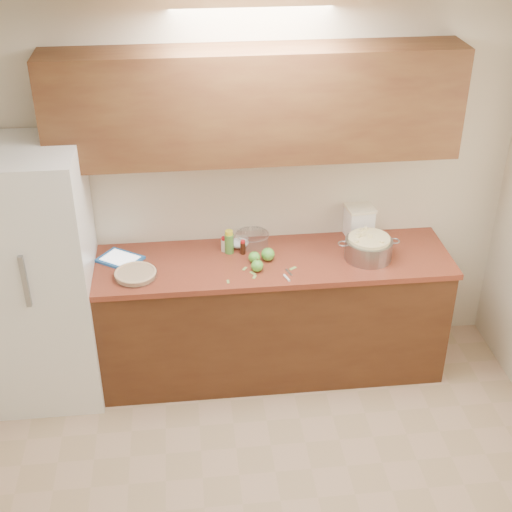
{
  "coord_description": "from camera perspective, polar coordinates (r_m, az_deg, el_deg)",
  "views": [
    {
      "loc": [
        -0.46,
        -2.63,
        3.39
      ],
      "look_at": [
        -0.01,
        1.43,
        0.98
      ],
      "focal_mm": 50.0,
      "sensor_mm": 36.0,
      "label": 1
    }
  ],
  "objects": [
    {
      "name": "mixing_bowl",
      "position": [
        4.97,
        -0.3,
        1.41
      ],
      "size": [
        0.24,
        0.24,
        0.09
      ],
      "rotation": [
        0.0,
        0.0,
        0.08
      ],
      "color": "silver",
      "rests_on": "counter_run"
    },
    {
      "name": "counter_run",
      "position": [
        5.06,
        0.1,
        -4.77
      ],
      "size": [
        2.64,
        0.68,
        0.92
      ],
      "color": "#4C2915",
      "rests_on": "ground"
    },
    {
      "name": "tablet",
      "position": [
        4.89,
        -10.82,
        -0.25
      ],
      "size": [
        0.34,
        0.33,
        0.02
      ],
      "rotation": [
        0.0,
        0.0,
        -0.62
      ],
      "color": "#2360A9",
      "rests_on": "counter_run"
    },
    {
      "name": "peel_b",
      "position": [
        4.71,
        -0.91,
        -1.02
      ],
      "size": [
        0.04,
        0.05,
        0.0
      ],
      "primitive_type": "cube",
      "rotation": [
        0.0,
        0.0,
        0.99
      ],
      "color": "#88AC53",
      "rests_on": "counter_run"
    },
    {
      "name": "peel_d",
      "position": [
        4.62,
        -0.12,
        -1.69
      ],
      "size": [
        0.03,
        0.05,
        0.0
      ],
      "primitive_type": "cube",
      "rotation": [
        0.0,
        0.0,
        1.17
      ],
      "color": "#88AC53",
      "rests_on": "counter_run"
    },
    {
      "name": "peel_e",
      "position": [
        4.66,
        -0.26,
        -1.38
      ],
      "size": [
        0.04,
        0.05,
        0.0
      ],
      "primitive_type": "cube",
      "rotation": [
        0.0,
        0.0,
        2.19
      ],
      "color": "#88AC53",
      "rests_on": "counter_run"
    },
    {
      "name": "colander",
      "position": [
        4.86,
        8.98,
        0.64
      ],
      "size": [
        0.42,
        0.32,
        0.16
      ],
      "rotation": [
        0.0,
        0.0,
        -0.07
      ],
      "color": "gray",
      "rests_on": "counter_run"
    },
    {
      "name": "flour_canister",
      "position": [
        5.1,
        8.23,
        2.78
      ],
      "size": [
        0.21,
        0.21,
        0.24
      ],
      "rotation": [
        0.0,
        0.0,
        0.11
      ],
      "color": "white",
      "rests_on": "counter_run"
    },
    {
      "name": "apple_center",
      "position": [
        4.79,
        0.96,
        0.14
      ],
      "size": [
        0.09,
        0.09,
        0.1
      ],
      "color": "#56AD38",
      "rests_on": "counter_run"
    },
    {
      "name": "paper_towel",
      "position": [
        4.95,
        -1.41,
        1.05
      ],
      "size": [
        0.17,
        0.16,
        0.06
      ],
      "primitive_type": "ellipsoid",
      "rotation": [
        0.0,
        0.0,
        -0.37
      ],
      "color": "white",
      "rests_on": "counter_run"
    },
    {
      "name": "apple_front",
      "position": [
        4.67,
        0.09,
        -0.78
      ],
      "size": [
        0.08,
        0.08,
        0.09
      ],
      "color": "#56AD38",
      "rests_on": "counter_run"
    },
    {
      "name": "room_shell",
      "position": [
        3.39,
        2.9,
        -7.52
      ],
      "size": [
        3.6,
        3.6,
        3.6
      ],
      "color": "tan",
      "rests_on": "ground"
    },
    {
      "name": "lemon_bottle",
      "position": [
        4.86,
        -2.16,
        1.11
      ],
      "size": [
        0.06,
        0.06,
        0.17
      ],
      "rotation": [
        0.0,
        0.0,
        -0.34
      ],
      "color": "#4C8C38",
      "rests_on": "counter_run"
    },
    {
      "name": "fridge",
      "position": [
        4.87,
        -16.95,
        -1.65
      ],
      "size": [
        0.7,
        0.7,
        1.8
      ],
      "primitive_type": "cube",
      "color": "white",
      "rests_on": "ground"
    },
    {
      "name": "apple_left",
      "position": [
        4.76,
        -0.14,
        -0.09
      ],
      "size": [
        0.08,
        0.08,
        0.09
      ],
      "color": "#56AD38",
      "rests_on": "counter_run"
    },
    {
      "name": "vanilla_bottle",
      "position": [
        4.86,
        -1.06,
        0.7
      ],
      "size": [
        0.04,
        0.04,
        0.1
      ],
      "rotation": [
        0.0,
        0.0,
        -0.05
      ],
      "color": "black",
      "rests_on": "counter_run"
    },
    {
      "name": "upper_cabinets",
      "position": [
        4.52,
        -0.11,
        12.0
      ],
      "size": [
        2.6,
        0.34,
        0.7
      ],
      "primitive_type": "cube",
      "color": "brown",
      "rests_on": "room_shell"
    },
    {
      "name": "paring_knife",
      "position": [
        4.62,
        2.5,
        -1.69
      ],
      "size": [
        0.07,
        0.16,
        0.02
      ],
      "rotation": [
        0.0,
        0.0,
        0.31
      ],
      "color": "gray",
      "rests_on": "counter_run"
    },
    {
      "name": "cinnamon_shaker",
      "position": [
        4.89,
        -2.56,
        0.94
      ],
      "size": [
        0.04,
        0.04,
        0.11
      ],
      "rotation": [
        0.0,
        0.0,
        0.33
      ],
      "color": "beige",
      "rests_on": "counter_run"
    },
    {
      "name": "pie",
      "position": [
        4.68,
        -9.61,
        -1.45
      ],
      "size": [
        0.28,
        0.28,
        0.05
      ],
      "rotation": [
        0.0,
        0.0,
        0.09
      ],
      "color": "silver",
      "rests_on": "counter_run"
    },
    {
      "name": "peel_c",
      "position": [
        4.72,
        2.97,
        -0.99
      ],
      "size": [
        0.05,
        0.05,
        0.0
      ],
      "primitive_type": "cube",
      "rotation": [
        0.0,
        0.0,
        -2.58
      ],
      "color": "#88AC53",
      "rests_on": "counter_run"
    },
    {
      "name": "peel_a",
      "position": [
        4.58,
        -2.25,
        -2.06
      ],
      "size": [
        0.02,
        0.04,
        0.0
      ],
      "primitive_type": "cube",
      "rotation": [
        0.0,
        0.0,
        -1.55
      ],
      "color": "#88AC53",
      "rests_on": "counter_run"
    }
  ]
}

